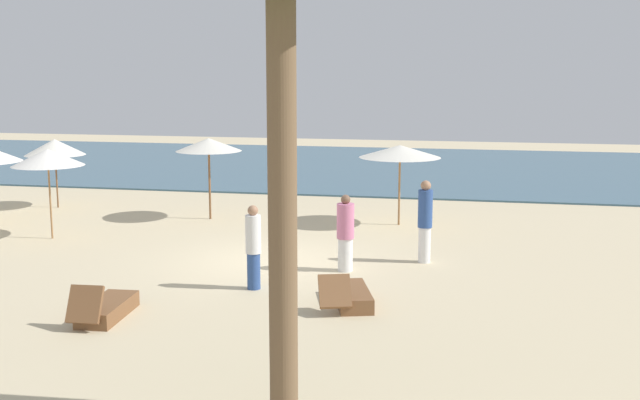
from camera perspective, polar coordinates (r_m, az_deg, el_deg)
name	(u,v)px	position (r m, az deg, el deg)	size (l,w,h in m)	color
ground_plane	(270,261)	(17.74, -3.66, -4.48)	(60.00, 60.00, 0.00)	beige
ocean_water	(372,167)	(34.17, 3.80, 2.44)	(48.00, 16.00, 0.06)	#3D6075
umbrella_0	(209,145)	(22.47, -8.14, 4.02)	(1.88, 1.88, 2.34)	brown
umbrella_1	(48,158)	(20.82, -19.27, 2.95)	(1.80, 1.80, 2.30)	olive
umbrella_2	(55,147)	(25.48, -18.81, 3.68)	(1.84, 1.84, 2.14)	brown
umbrella_4	(400,151)	(21.51, 5.86, 3.55)	(2.25, 2.25, 2.23)	olive
lounger_1	(350,296)	(14.51, 2.23, -7.01)	(1.05, 1.79, 0.68)	brown
lounger_2	(105,309)	(14.25, -15.41, -7.67)	(0.70, 1.67, 0.74)	brown
person_0	(253,247)	(15.39, -4.89, -3.42)	(0.43, 0.43, 1.68)	#2D4C8C
person_1	(345,233)	(16.69, 1.87, -2.44)	(0.40, 0.40, 1.67)	white
person_2	(425,221)	(17.55, 7.68, -1.51)	(0.37, 0.37, 1.86)	white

